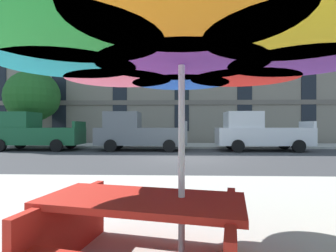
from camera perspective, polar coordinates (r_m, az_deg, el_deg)
ground_plane at (r=11.50m, az=3.59°, el=-7.01°), size 120.00×120.00×0.00m
sidewalk_far at (r=18.26m, az=3.05°, el=-4.20°), size 56.00×3.60×0.12m
apartment_building at (r=27.64m, az=2.77°, el=17.29°), size 43.03×12.08×19.20m
pickup_green at (r=17.29m, az=-26.93°, el=-1.23°), size 5.10×2.12×2.20m
pickup_gray at (r=15.28m, az=-6.46°, el=-1.40°), size 5.10×2.12×2.20m
pickup_white at (r=15.77m, az=18.78°, el=-1.35°), size 5.10×2.12×2.20m
street_tree_left at (r=20.70m, az=-26.73°, el=5.62°), size 3.55×3.90×5.23m
patio_umbrella at (r=2.51m, az=2.93°, el=16.95°), size 3.33×3.33×2.40m
picnic_table at (r=2.58m, az=-5.56°, el=-21.04°), size 2.07×1.85×0.77m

